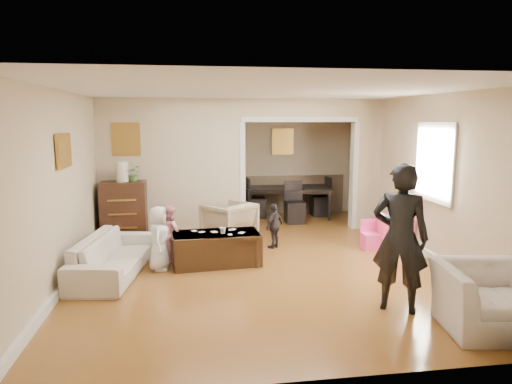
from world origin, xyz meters
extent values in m
plane|color=#9B6428|center=(0.00, 0.00, 0.00)|extent=(7.00, 7.00, 0.00)
cube|color=#C5AE90|center=(-1.38, 1.80, 1.30)|extent=(2.75, 0.18, 2.60)
cube|color=#C5AE90|center=(2.48, 1.80, 1.30)|extent=(0.55, 0.18, 2.60)
cube|color=#C5AE90|center=(1.10, 1.80, 2.42)|extent=(2.22, 0.18, 0.35)
cube|color=white|center=(2.73, -0.40, 1.55)|extent=(0.03, 0.95, 1.10)
cube|color=brown|center=(-2.20, 1.70, 1.85)|extent=(0.45, 0.03, 0.55)
cube|color=brown|center=(-2.71, -0.60, 1.80)|extent=(0.03, 0.55, 0.40)
cube|color=brown|center=(1.10, 3.44, 1.70)|extent=(0.45, 0.03, 0.55)
imported|color=beige|center=(-2.17, -0.46, 0.28)|extent=(1.04, 2.03, 0.56)
imported|color=tan|center=(-0.37, 1.06, 0.37)|extent=(1.11, 1.11, 0.73)
imported|color=beige|center=(2.07, -2.83, 0.34)|extent=(1.18, 1.07, 0.69)
cube|color=#351B10|center=(-2.25, 1.41, 0.55)|extent=(0.80, 0.45, 1.10)
cylinder|color=beige|center=(-2.25, 1.41, 1.28)|extent=(0.22, 0.22, 0.36)
imported|color=#44682E|center=(-2.05, 1.41, 1.25)|extent=(0.26, 0.23, 0.29)
cube|color=#362111|center=(-0.68, -0.19, 0.25)|extent=(1.37, 0.78, 0.49)
imported|color=silver|center=(-0.58, -0.24, 0.54)|extent=(0.11, 0.11, 0.09)
cube|color=#F4407D|center=(2.44, 0.34, 0.27)|extent=(0.60, 0.60, 0.54)
cube|color=yellow|center=(2.56, 0.44, 0.69)|extent=(0.20, 0.08, 0.30)
cylinder|color=#27A3C6|center=(2.34, 0.29, 0.58)|extent=(0.08, 0.08, 0.08)
cube|color=red|center=(2.32, 0.46, 0.56)|extent=(0.09, 0.08, 0.05)
imported|color=white|center=(2.49, 0.22, 0.56)|extent=(0.21, 0.21, 0.05)
imported|color=black|center=(1.17, 3.06, 0.34)|extent=(2.11, 1.40, 0.69)
imported|color=black|center=(1.32, -2.21, 0.87)|extent=(0.76, 0.68, 1.73)
imported|color=white|center=(-1.53, -0.34, 0.48)|extent=(0.34, 0.49, 0.96)
imported|color=pink|center=(-1.38, 0.11, 0.44)|extent=(0.49, 0.53, 0.89)
imported|color=black|center=(0.37, 0.56, 0.39)|extent=(0.46, 0.46, 0.78)
cube|color=white|center=(-0.44, -0.03, 0.49)|extent=(0.07, 0.09, 0.00)
cube|color=white|center=(-0.40, 0.00, 0.49)|extent=(0.13, 0.13, 0.00)
cube|color=white|center=(-1.01, -0.01, 0.49)|extent=(0.10, 0.11, 0.00)
cube|color=white|center=(-0.47, -0.32, 0.49)|extent=(0.06, 0.08, 0.00)
cube|color=white|center=(-0.89, -0.11, 0.49)|extent=(0.11, 0.12, 0.00)
cube|color=white|center=(-0.70, -0.13, 0.49)|extent=(0.12, 0.13, 0.00)
cube|color=white|center=(-0.29, -0.24, 0.49)|extent=(0.12, 0.12, 0.00)
camera|label=1|loc=(-1.05, -6.99, 2.21)|focal=31.99mm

